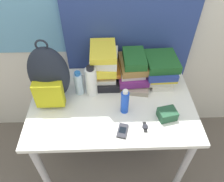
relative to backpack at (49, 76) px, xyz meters
name	(u,v)px	position (x,y,z in m)	size (l,w,h in m)	color
wall_back	(109,5)	(0.40, 0.40, 0.28)	(6.00, 0.06, 2.50)	silver
curtain_blue	(131,8)	(0.54, 0.35, 0.28)	(0.95, 0.04, 2.50)	navy
desk	(112,111)	(0.40, -0.05, -0.30)	(1.12, 0.73, 0.77)	silver
backpack	(49,76)	(0.00, 0.00, 0.00)	(0.26, 0.22, 0.46)	#1E232D
book_stack_left	(104,66)	(0.35, 0.16, -0.06)	(0.22, 0.28, 0.29)	black
book_stack_center	(132,69)	(0.56, 0.17, -0.09)	(0.23, 0.29, 0.23)	yellow
book_stack_right	(160,69)	(0.76, 0.16, -0.09)	(0.23, 0.28, 0.20)	silver
water_bottle	(79,83)	(0.18, 0.04, -0.11)	(0.06, 0.06, 0.19)	silver
sports_bottle	(91,81)	(0.26, 0.03, -0.08)	(0.08, 0.08, 0.24)	white
sunscreen_bottle	(125,102)	(0.48, -0.14, -0.11)	(0.05, 0.05, 0.19)	blue
cell_phone	(123,131)	(0.46, -0.30, -0.19)	(0.08, 0.11, 0.02)	#2D2D33
sunglasses_case	(138,92)	(0.59, 0.02, -0.18)	(0.16, 0.08, 0.04)	gray
camera_pouch	(167,114)	(0.75, -0.20, -0.16)	(0.13, 0.11, 0.07)	#234C33
wristwatch	(145,127)	(0.60, -0.28, -0.19)	(0.04, 0.08, 0.01)	black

